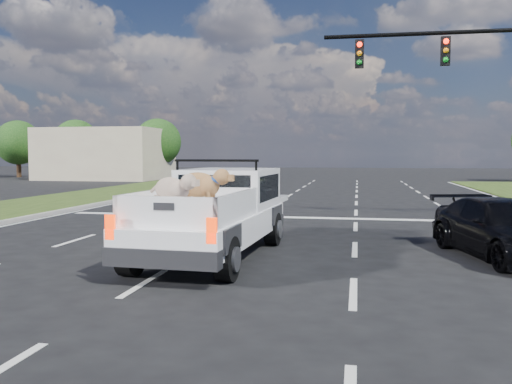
# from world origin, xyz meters

# --- Properties ---
(ground) EXTENTS (160.00, 160.00, 0.00)m
(ground) POSITION_xyz_m (0.00, 0.00, 0.00)
(ground) COLOR black
(ground) RESTS_ON ground
(road_markings) EXTENTS (17.75, 60.00, 0.01)m
(road_markings) POSITION_xyz_m (0.00, 6.56, 0.01)
(road_markings) COLOR silver
(road_markings) RESTS_ON ground
(building_left) EXTENTS (10.00, 8.00, 4.40)m
(building_left) POSITION_xyz_m (-20.00, 36.00, 2.20)
(building_left) COLOR beige
(building_left) RESTS_ON ground
(tree_far_a) EXTENTS (4.20, 4.20, 5.40)m
(tree_far_a) POSITION_xyz_m (-30.00, 38.00, 3.29)
(tree_far_a) COLOR #332114
(tree_far_a) RESTS_ON ground
(tree_far_b) EXTENTS (4.20, 4.20, 5.40)m
(tree_far_b) POSITION_xyz_m (-24.00, 38.00, 3.29)
(tree_far_b) COLOR #332114
(tree_far_b) RESTS_ON ground
(tree_far_c) EXTENTS (4.20, 4.20, 5.40)m
(tree_far_c) POSITION_xyz_m (-16.00, 38.00, 3.29)
(tree_far_c) COLOR #332114
(tree_far_c) RESTS_ON ground
(pickup_truck) EXTENTS (2.33, 5.65, 2.08)m
(pickup_truck) POSITION_xyz_m (-1.20, 2.63, 0.97)
(pickup_truck) COLOR black
(pickup_truck) RESTS_ON ground
(silver_sedan) EXTENTS (2.11, 4.15, 1.35)m
(silver_sedan) POSITION_xyz_m (-3.83, 7.65, 0.68)
(silver_sedan) COLOR #B7BABF
(silver_sedan) RESTS_ON ground
(black_coupe) EXTENTS (2.79, 4.60, 1.25)m
(black_coupe) POSITION_xyz_m (4.81, 3.51, 0.62)
(black_coupe) COLOR black
(black_coupe) RESTS_ON ground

